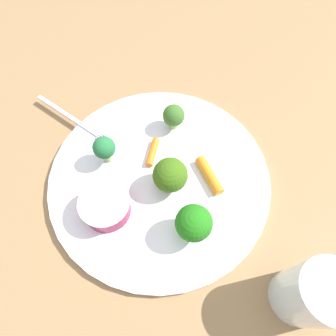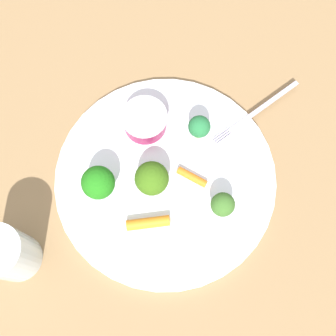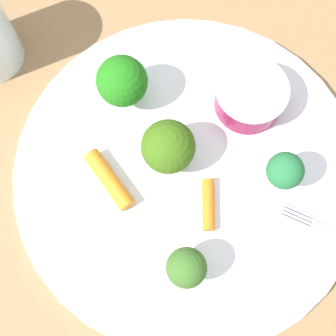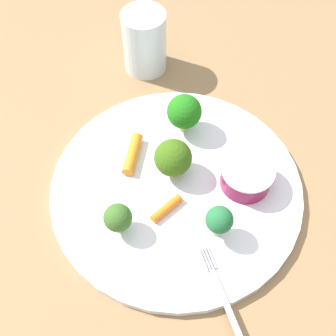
# 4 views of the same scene
# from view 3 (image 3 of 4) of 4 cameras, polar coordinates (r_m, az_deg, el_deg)

# --- Properties ---
(ground_plane) EXTENTS (2.40, 2.40, 0.00)m
(ground_plane) POSITION_cam_3_polar(r_m,az_deg,el_deg) (0.44, 2.36, -0.67)
(ground_plane) COLOR olive
(plate) EXTENTS (0.32, 0.32, 0.01)m
(plate) POSITION_cam_3_polar(r_m,az_deg,el_deg) (0.44, 2.39, -0.45)
(plate) COLOR white
(plate) RESTS_ON ground_plane
(sauce_cup) EXTENTS (0.07, 0.07, 0.03)m
(sauce_cup) POSITION_cam_3_polar(r_m,az_deg,el_deg) (0.44, 9.83, 8.46)
(sauce_cup) COLOR maroon
(sauce_cup) RESTS_ON plate
(broccoli_floret_0) EXTENTS (0.05, 0.05, 0.05)m
(broccoli_floret_0) POSITION_cam_3_polar(r_m,az_deg,el_deg) (0.40, 0.02, 2.57)
(broccoli_floret_0) COLOR #91C557
(broccoli_floret_0) RESTS_ON plate
(broccoli_floret_1) EXTENTS (0.03, 0.03, 0.05)m
(broccoli_floret_1) POSITION_cam_3_polar(r_m,az_deg,el_deg) (0.41, 13.86, -0.36)
(broccoli_floret_1) COLOR #98BA69
(broccoli_floret_1) RESTS_ON plate
(broccoli_floret_2) EXTENTS (0.05, 0.05, 0.06)m
(broccoli_floret_2) POSITION_cam_3_polar(r_m,az_deg,el_deg) (0.43, -5.55, 10.31)
(broccoli_floret_2) COLOR #9BC46B
(broccoli_floret_2) RESTS_ON plate
(broccoli_floret_3) EXTENTS (0.03, 0.03, 0.04)m
(broccoli_floret_3) POSITION_cam_3_polar(r_m,az_deg,el_deg) (0.39, 2.24, -11.90)
(broccoli_floret_3) COLOR #93B56A
(broccoli_floret_3) RESTS_ON plate
(carrot_stick_0) EXTENTS (0.04, 0.04, 0.01)m
(carrot_stick_0) POSITION_cam_3_polar(r_m,az_deg,el_deg) (0.42, 4.89, -4.43)
(carrot_stick_0) COLOR orange
(carrot_stick_0) RESTS_ON plate
(carrot_stick_1) EXTENTS (0.06, 0.02, 0.01)m
(carrot_stick_1) POSITION_cam_3_polar(r_m,az_deg,el_deg) (0.42, -7.09, -1.40)
(carrot_stick_1) COLOR orange
(carrot_stick_1) RESTS_ON plate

